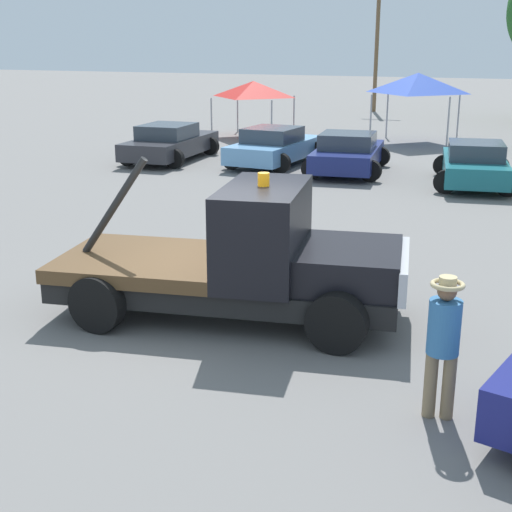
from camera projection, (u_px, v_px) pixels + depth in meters
name	position (u px, v px, depth m)	size (l,w,h in m)	color
ground_plane	(227.00, 315.00, 11.44)	(160.00, 160.00, 0.00)	slate
tow_truck	(247.00, 262.00, 11.10)	(5.76, 3.05, 2.51)	black
person_near_truck	(443.00, 336.00, 8.05)	(0.38, 0.38, 1.73)	#847051
parked_car_charcoal	(170.00, 143.00, 26.09)	(2.71, 4.93, 1.34)	#2D2D33
parked_car_skyblue	(274.00, 147.00, 25.12)	(2.67, 4.63, 1.34)	#669ED1
parked_car_navy	(348.00, 153.00, 23.64)	(2.90, 4.62, 1.34)	navy
parked_car_teal	(474.00, 164.00, 21.52)	(2.83, 4.57, 1.34)	#196670
canopy_tent_red	(254.00, 89.00, 32.14)	(2.95, 2.95, 2.50)	#9E9EA3
canopy_tent_blue	(418.00, 83.00, 29.80)	(3.20, 3.20, 2.95)	#9E9EA3
utility_pole	(377.00, 38.00, 43.20)	(2.20, 0.24, 8.27)	brown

